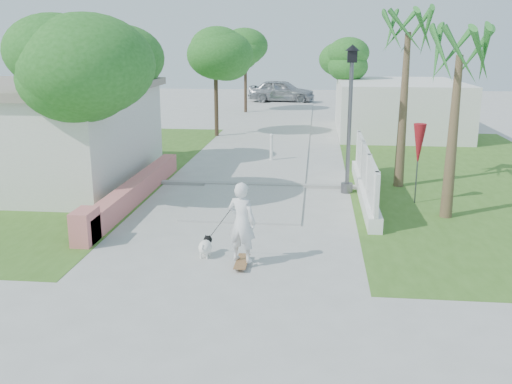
# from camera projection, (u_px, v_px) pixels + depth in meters

# --- Properties ---
(ground) EXTENTS (90.00, 90.00, 0.00)m
(ground) POSITION_uv_depth(u_px,v_px,m) (226.00, 252.00, 12.62)
(ground) COLOR #B7B7B2
(ground) RESTS_ON ground
(path_strip) EXTENTS (3.20, 36.00, 0.06)m
(path_strip) POSITION_uv_depth(u_px,v_px,m) (282.00, 125.00, 31.85)
(path_strip) COLOR #B7B7B2
(path_strip) RESTS_ON ground
(curb) EXTENTS (6.50, 0.25, 0.10)m
(curb) POSITION_uv_depth(u_px,v_px,m) (255.00, 185.00, 18.38)
(curb) COLOR #999993
(curb) RESTS_ON ground
(grass_left) EXTENTS (8.00, 20.00, 0.01)m
(grass_left) POSITION_uv_depth(u_px,v_px,m) (73.00, 168.00, 21.03)
(grass_left) COLOR #3C6720
(grass_left) RESTS_ON ground
(grass_right) EXTENTS (8.00, 20.00, 0.01)m
(grass_right) POSITION_uv_depth(u_px,v_px,m) (463.00, 177.00, 19.60)
(grass_right) COLOR #3C6720
(grass_right) RESTS_ON ground
(pink_wall) EXTENTS (0.45, 8.20, 0.80)m
(pink_wall) POSITION_uv_depth(u_px,v_px,m) (131.00, 193.00, 16.30)
(pink_wall) COLOR #C87166
(pink_wall) RESTS_ON ground
(house_left) EXTENTS (8.40, 7.40, 3.23)m
(house_left) POSITION_uv_depth(u_px,v_px,m) (14.00, 132.00, 18.80)
(house_left) COLOR silver
(house_left) RESTS_ON ground
(lattice_fence) EXTENTS (0.35, 7.00, 1.50)m
(lattice_fence) POSITION_uv_depth(u_px,v_px,m) (365.00, 180.00, 16.95)
(lattice_fence) COLOR white
(lattice_fence) RESTS_ON ground
(building_right) EXTENTS (6.00, 8.00, 2.60)m
(building_right) POSITION_uv_depth(u_px,v_px,m) (398.00, 107.00, 28.98)
(building_right) COLOR silver
(building_right) RESTS_ON ground
(street_lamp) EXTENTS (0.44, 0.44, 4.44)m
(street_lamp) POSITION_uv_depth(u_px,v_px,m) (350.00, 114.00, 17.00)
(street_lamp) COLOR #59595E
(street_lamp) RESTS_ON ground
(bollard) EXTENTS (0.14, 0.14, 1.09)m
(bollard) POSITION_uv_depth(u_px,v_px,m) (271.00, 147.00, 22.07)
(bollard) COLOR white
(bollard) RESTS_ON ground
(patio_umbrella) EXTENTS (0.36, 0.36, 2.30)m
(patio_umbrella) POSITION_uv_depth(u_px,v_px,m) (419.00, 145.00, 16.03)
(patio_umbrella) COLOR #59595E
(patio_umbrella) RESTS_ON ground
(tree_left_near) EXTENTS (3.60, 3.60, 5.28)m
(tree_left_near) POSITION_uv_depth(u_px,v_px,m) (73.00, 69.00, 14.98)
(tree_left_near) COLOR #4C3826
(tree_left_near) RESTS_ON ground
(tree_left_mid) EXTENTS (3.20, 3.20, 4.85)m
(tree_left_mid) POSITION_uv_depth(u_px,v_px,m) (111.00, 71.00, 20.45)
(tree_left_mid) COLOR #4C3826
(tree_left_mid) RESTS_ON ground
(tree_path_left) EXTENTS (3.40, 3.40, 5.23)m
(tree_path_left) POSITION_uv_depth(u_px,v_px,m) (216.00, 57.00, 27.32)
(tree_path_left) COLOR #4C3826
(tree_path_left) RESTS_ON ground
(tree_path_right) EXTENTS (3.00, 3.00, 4.79)m
(tree_path_right) POSITION_uv_depth(u_px,v_px,m) (343.00, 62.00, 30.62)
(tree_path_right) COLOR #4C3826
(tree_path_right) RESTS_ON ground
(tree_path_far) EXTENTS (3.20, 3.20, 5.17)m
(tree_path_far) POSITION_uv_depth(u_px,v_px,m) (246.00, 53.00, 36.92)
(tree_path_far) COLOR #4C3826
(tree_path_far) RESTS_ON ground
(palm_far) EXTENTS (1.80, 1.80, 5.30)m
(palm_far) POSITION_uv_depth(u_px,v_px,m) (408.00, 43.00, 17.26)
(palm_far) COLOR brown
(palm_far) RESTS_ON ground
(palm_near) EXTENTS (1.80, 1.80, 4.70)m
(palm_near) POSITION_uv_depth(u_px,v_px,m) (459.00, 65.00, 14.14)
(palm_near) COLOR brown
(palm_near) RESTS_ON ground
(skateboarder) EXTENTS (1.21, 1.08, 1.78)m
(skateboarder) POSITION_uv_depth(u_px,v_px,m) (232.00, 224.00, 11.80)
(skateboarder) COLOR olive
(skateboarder) RESTS_ON ground
(dog) EXTENTS (0.32, 0.64, 0.44)m
(dog) POSITION_uv_depth(u_px,v_px,m) (206.00, 246.00, 12.31)
(dog) COLOR white
(dog) RESTS_ON ground
(parked_car) EXTENTS (5.31, 2.77, 1.72)m
(parked_car) POSITION_uv_depth(u_px,v_px,m) (282.00, 91.00, 44.05)
(parked_car) COLOR #A8A9AF
(parked_car) RESTS_ON ground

